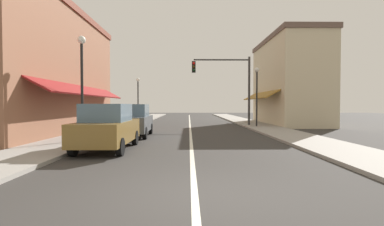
{
  "coord_description": "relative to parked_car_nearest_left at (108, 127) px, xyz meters",
  "views": [
    {
      "loc": [
        -0.11,
        -5.35,
        1.73
      ],
      "look_at": [
        0.13,
        15.19,
        1.15
      ],
      "focal_mm": 26.63,
      "sensor_mm": 36.0,
      "label": 1
    }
  ],
  "objects": [
    {
      "name": "ground_plane",
      "position": [
        3.23,
        12.41,
        -0.88
      ],
      "size": [
        80.0,
        80.0,
        0.0
      ],
      "primitive_type": "plane",
      "color": "#33302D"
    },
    {
      "name": "sidewalk_left",
      "position": [
        -2.27,
        12.41,
        -0.82
      ],
      "size": [
        2.6,
        56.0,
        0.12
      ],
      "primitive_type": "cube",
      "color": "gray",
      "rests_on": "ground"
    },
    {
      "name": "sidewalk_right",
      "position": [
        8.73,
        12.41,
        -0.82
      ],
      "size": [
        2.6,
        56.0,
        0.12
      ],
      "primitive_type": "cube",
      "color": "gray",
      "rests_on": "ground"
    },
    {
      "name": "lane_center_stripe",
      "position": [
        3.23,
        12.41,
        -0.88
      ],
      "size": [
        0.14,
        52.0,
        0.01
      ],
      "primitive_type": "cube",
      "color": "silver",
      "rests_on": "ground"
    },
    {
      "name": "storefront_left_block",
      "position": [
        -6.31,
        6.41,
        2.94
      ],
      "size": [
        6.78,
        14.2,
        7.63
      ],
      "color": "#8E5B42",
      "rests_on": "ground"
    },
    {
      "name": "storefront_right_block",
      "position": [
        12.01,
        14.41,
        2.95
      ],
      "size": [
        5.29,
        10.2,
        7.65
      ],
      "color": "beige",
      "rests_on": "ground"
    },
    {
      "name": "parked_car_nearest_left",
      "position": [
        0.0,
        0.0,
        0.0
      ],
      "size": [
        1.79,
        4.11,
        1.77
      ],
      "rotation": [
        0.0,
        0.0,
        0.0
      ],
      "color": "brown",
      "rests_on": "ground"
    },
    {
      "name": "parked_car_second_left",
      "position": [
        0.08,
        4.7,
        0.0
      ],
      "size": [
        1.87,
        4.14,
        1.77
      ],
      "rotation": [
        0.0,
        0.0,
        0.03
      ],
      "color": "#4C5156",
      "rests_on": "ground"
    },
    {
      "name": "traffic_signal_mast_arm",
      "position": [
        6.4,
        12.06,
        2.95
      ],
      "size": [
        4.74,
        0.5,
        5.63
      ],
      "color": "#333333",
      "rests_on": "ground"
    },
    {
      "name": "street_lamp_left_near",
      "position": [
        -1.69,
        1.96,
        2.37
      ],
      "size": [
        0.36,
        0.36,
        4.83
      ],
      "color": "black",
      "rests_on": "ground"
    },
    {
      "name": "street_lamp_right_mid",
      "position": [
        8.27,
        10.51,
        2.22
      ],
      "size": [
        0.36,
        0.36,
        4.56
      ],
      "color": "black",
      "rests_on": "ground"
    },
    {
      "name": "street_lamp_left_far",
      "position": [
        -1.97,
        17.7,
        2.15
      ],
      "size": [
        0.36,
        0.36,
        4.45
      ],
      "color": "black",
      "rests_on": "ground"
    }
  ]
}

